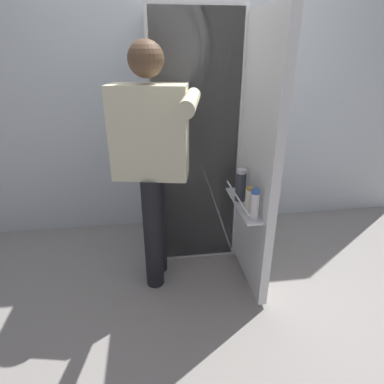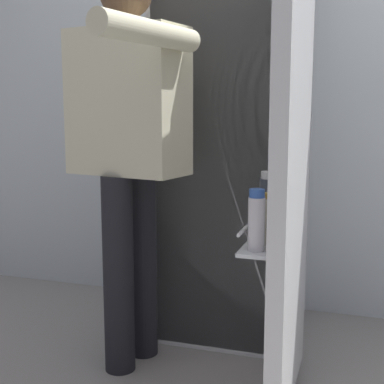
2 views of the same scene
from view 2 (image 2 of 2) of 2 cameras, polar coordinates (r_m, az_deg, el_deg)
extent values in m
plane|color=gray|center=(2.18, 0.77, -19.43)|extent=(6.85, 6.85, 0.00)
cube|color=silver|center=(2.81, 6.52, 15.21)|extent=(4.40, 0.10, 2.69)
cube|color=white|center=(2.46, 4.66, 5.37)|extent=(0.62, 0.61, 1.77)
cube|color=white|center=(2.16, 2.82, 4.90)|extent=(0.58, 0.01, 1.73)
cube|color=white|center=(2.21, 3.12, 3.25)|extent=(0.54, 0.09, 0.01)
cube|color=white|center=(1.80, 10.64, 3.73)|extent=(0.05, 0.60, 1.69)
cube|color=white|center=(1.86, 8.03, -4.79)|extent=(0.10, 0.53, 0.01)
cylinder|color=silver|center=(1.85, 6.74, -2.87)|extent=(0.01, 0.51, 0.01)
cylinder|color=#333842|center=(1.89, 8.23, -1.42)|extent=(0.07, 0.07, 0.19)
cylinder|color=silver|center=(1.88, 8.31, 1.80)|extent=(0.06, 0.06, 0.03)
cylinder|color=#EDE5CC|center=(1.72, 7.37, -3.11)|extent=(0.05, 0.05, 0.15)
cylinder|color=#B78933|center=(1.71, 7.43, -0.38)|extent=(0.04, 0.04, 0.02)
cylinder|color=white|center=(1.64, 6.90, -3.43)|extent=(0.05, 0.05, 0.17)
cylinder|color=#335BB2|center=(1.62, 6.96, -0.13)|extent=(0.05, 0.05, 0.03)
cylinder|color=gold|center=(2.24, 0.32, 4.46)|extent=(0.08, 0.08, 0.08)
cylinder|color=black|center=(2.25, -5.31, -7.74)|extent=(0.12, 0.12, 0.78)
cylinder|color=black|center=(2.13, -7.87, -8.80)|extent=(0.12, 0.12, 0.78)
cube|color=beige|center=(2.09, -6.88, 9.49)|extent=(0.49, 0.31, 0.55)
cylinder|color=beige|center=(2.28, -3.43, 8.89)|extent=(0.08, 0.08, 0.52)
cylinder|color=beige|center=(1.77, -4.52, 16.65)|extent=(0.18, 0.53, 0.08)
camera|label=1|loc=(1.00, -76.80, 30.62)|focal=29.78mm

